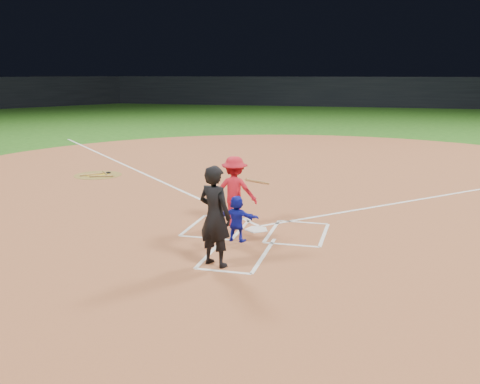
% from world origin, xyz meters
% --- Properties ---
extents(ground, '(120.00, 120.00, 0.00)m').
position_xyz_m(ground, '(0.00, 0.00, 0.00)').
color(ground, '#205415').
rests_on(ground, ground).
extents(home_plate_dirt, '(28.00, 28.00, 0.01)m').
position_xyz_m(home_plate_dirt, '(0.00, 6.00, 0.01)').
color(home_plate_dirt, brown).
rests_on(home_plate_dirt, ground).
extents(stadium_wall_far, '(80.00, 1.20, 3.20)m').
position_xyz_m(stadium_wall_far, '(0.00, 48.00, 1.60)').
color(stadium_wall_far, black).
rests_on(stadium_wall_far, ground).
extents(home_plate, '(0.60, 0.60, 0.02)m').
position_xyz_m(home_plate, '(0.00, 0.00, 0.02)').
color(home_plate, white).
rests_on(home_plate, home_plate_dirt).
extents(on_deck_circle, '(1.70, 1.70, 0.01)m').
position_xyz_m(on_deck_circle, '(-7.11, 5.23, 0.02)').
color(on_deck_circle, brown).
rests_on(on_deck_circle, home_plate_dirt).
extents(on_deck_logo, '(0.80, 0.80, 0.00)m').
position_xyz_m(on_deck_logo, '(-7.11, 5.23, 0.02)').
color(on_deck_logo, gold).
rests_on(on_deck_logo, on_deck_circle).
extents(on_deck_bat_a, '(0.58, 0.69, 0.06)m').
position_xyz_m(on_deck_bat_a, '(-6.96, 5.48, 0.05)').
color(on_deck_bat_a, olive).
rests_on(on_deck_bat_a, on_deck_circle).
extents(on_deck_bat_b, '(0.60, 0.68, 0.06)m').
position_xyz_m(on_deck_bat_b, '(-7.31, 5.13, 0.05)').
color(on_deck_bat_b, olive).
rests_on(on_deck_bat_b, on_deck_circle).
extents(on_deck_bat_c, '(0.80, 0.38, 0.06)m').
position_xyz_m(on_deck_bat_c, '(-6.81, 4.93, 0.05)').
color(on_deck_bat_c, olive).
rests_on(on_deck_bat_c, on_deck_circle).
extents(bat_weight_donut, '(0.19, 0.19, 0.05)m').
position_xyz_m(bat_weight_donut, '(-6.91, 5.63, 0.05)').
color(bat_weight_donut, black).
rests_on(bat_weight_donut, on_deck_circle).
extents(catcher, '(0.99, 0.44, 1.03)m').
position_xyz_m(catcher, '(-0.23, -0.94, 0.53)').
color(catcher, '#151CAF').
rests_on(catcher, home_plate_dirt).
extents(umpire, '(0.84, 0.70, 1.96)m').
position_xyz_m(umpire, '(-0.24, -2.51, 0.99)').
color(umpire, black).
rests_on(umpire, home_plate_dirt).
extents(chalk_markings, '(28.35, 17.32, 0.01)m').
position_xyz_m(chalk_markings, '(0.00, 5.29, 0.01)').
color(chalk_markings, white).
rests_on(chalk_markings, home_plate_dirt).
extents(batter_at_plate, '(1.38, 0.89, 1.69)m').
position_xyz_m(batter_at_plate, '(-0.61, 0.28, 0.86)').
color(batter_at_plate, red).
rests_on(batter_at_plate, home_plate_dirt).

